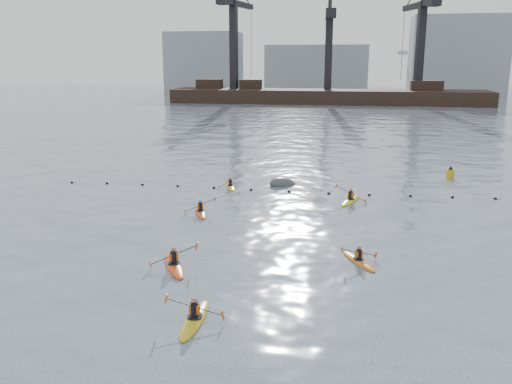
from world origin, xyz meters
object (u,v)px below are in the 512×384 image
mooring_buoy (283,185)px  nav_buoy (450,174)px  kayaker_2 (201,212)px  kayaker_3 (350,200)px  kayaker_1 (195,319)px  kayaker_5 (230,186)px  kayaker_0 (174,265)px  kayaker_4 (359,260)px

mooring_buoy → nav_buoy: (13.79, 5.00, 0.37)m
kayaker_2 → kayaker_3: 10.84m
kayaker_1 → kayaker_5: size_ratio=1.21×
kayaker_1 → kayaker_2: size_ratio=1.09×
kayaker_5 → kayaker_0: bearing=-109.1°
kayaker_4 → nav_buoy: bearing=-139.3°
kayaker_0 → nav_buoy: (16.86, 23.66, 0.26)m
kayaker_1 → mooring_buoy: kayaker_1 is taller
kayaker_4 → kayaker_3: bearing=-116.9°
kayaker_0 → kayaker_5: (-0.94, 17.03, -0.02)m
kayaker_2 → mooring_buoy: bearing=42.3°
kayaker_3 → mooring_buoy: 7.03m
kayaker_0 → kayaker_4: (8.92, 2.19, -0.02)m
kayaker_1 → kayaker_4: 9.81m
kayaker_2 → kayaker_3: bearing=3.4°
kayaker_0 → kayaker_4: bearing=-14.2°
kayaker_2 → kayaker_5: 7.57m
mooring_buoy → nav_buoy: 14.67m
kayaker_5 → kayaker_3: bearing=-39.2°
kayaker_1 → kayaker_4: size_ratio=1.18×
kayaker_0 → kayaker_3: kayaker_3 is taller
kayaker_1 → kayaker_3: 20.34m
mooring_buoy → nav_buoy: size_ratio=1.97×
kayaker_0 → kayaker_1: (2.57, -5.29, -0.00)m
kayaker_4 → mooring_buoy: (-5.85, 16.47, -0.09)m
kayaker_2 → kayaker_4: kayaker_2 is taller
nav_buoy → mooring_buoy: bearing=-160.1°
kayaker_1 → kayaker_5: bearing=97.9°
kayaker_4 → mooring_buoy: kayaker_4 is taller
kayaker_2 → nav_buoy: 23.04m
kayaker_5 → kayaker_2: bearing=-114.9°
kayaker_2 → mooring_buoy: (4.36, 9.19, -0.10)m
kayaker_2 → kayaker_3: (9.77, 4.70, 0.01)m
kayaker_2 → kayaker_4: size_ratio=1.09×
kayaker_0 → kayaker_4: 9.18m
kayaker_4 → kayaker_5: kayaker_5 is taller
kayaker_1 → kayaker_3: bearing=72.0°
kayaker_4 → mooring_buoy: bearing=-99.4°
kayaker_3 → kayaker_5: size_ratio=1.21×
kayaker_1 → mooring_buoy: (0.50, 23.95, -0.11)m
kayaker_2 → kayaker_4: bearing=-57.8°
kayaker_2 → nav_buoy: kayaker_2 is taller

